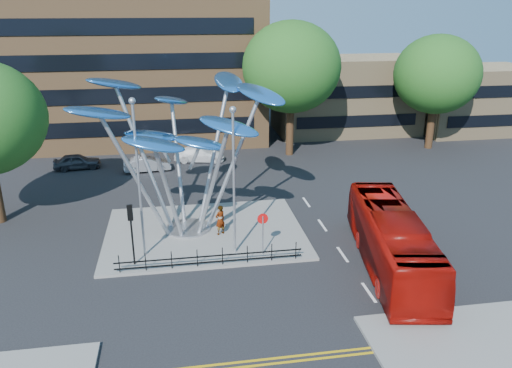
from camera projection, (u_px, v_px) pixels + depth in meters
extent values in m
plane|color=black|center=(233.00, 283.00, 25.32)|extent=(120.00, 120.00, 0.00)
cube|color=slate|center=(205.00, 232.00, 30.71)|extent=(12.00, 9.00, 0.15)
cube|color=gold|center=(250.00, 361.00, 19.75)|extent=(40.00, 0.12, 0.01)
cube|color=gold|center=(252.00, 366.00, 19.47)|extent=(40.00, 0.12, 0.01)
cube|color=tan|center=(345.00, 95.00, 54.24)|extent=(15.00, 8.00, 8.00)
cube|color=tan|center=(473.00, 99.00, 54.68)|extent=(12.00, 8.00, 7.00)
cylinder|color=black|center=(290.00, 125.00, 45.98)|extent=(0.70, 0.70, 5.72)
ellipsoid|color=#154C16|center=(291.00, 67.00, 44.22)|extent=(8.80, 8.80, 8.10)
cylinder|color=black|center=(431.00, 123.00, 48.22)|extent=(0.70, 0.70, 5.06)
ellipsoid|color=#154C16|center=(437.00, 74.00, 46.66)|extent=(8.00, 8.00, 7.36)
cylinder|color=#9EA0A5|center=(188.00, 228.00, 30.98)|extent=(2.80, 2.80, 0.12)
cylinder|color=#9EA0A5|center=(165.00, 174.00, 28.93)|extent=(0.24, 0.24, 7.80)
ellipsoid|color=#3280DA|center=(98.00, 113.00, 26.19)|extent=(3.92, 2.95, 1.39)
cylinder|color=#9EA0A5|center=(179.00, 187.00, 28.92)|extent=(0.24, 0.24, 6.40)
ellipsoid|color=#3280DA|center=(153.00, 144.00, 25.61)|extent=(3.47, 1.78, 1.31)
cylinder|color=#9EA0A5|center=(196.00, 180.00, 29.16)|extent=(0.24, 0.24, 7.00)
ellipsoid|color=#3280DA|center=(229.00, 126.00, 26.76)|extent=(3.81, 3.11, 1.36)
cylinder|color=#9EA0A5|center=(205.00, 165.00, 29.79)|extent=(0.24, 0.24, 8.20)
ellipsoid|color=#3280DA|center=(260.00, 94.00, 29.28)|extent=(3.52, 4.06, 1.44)
cylinder|color=#9EA0A5|center=(198.00, 158.00, 30.49)|extent=(0.24, 0.24, 8.60)
ellipsoid|color=#3280DA|center=(228.00, 82.00, 31.22)|extent=(2.21, 3.79, 1.39)
cylinder|color=#9EA0A5|center=(182.00, 168.00, 30.64)|extent=(0.24, 0.24, 7.40)
ellipsoid|color=#3280DA|center=(171.00, 100.00, 31.73)|extent=(3.02, 3.71, 1.34)
cylinder|color=#9EA0A5|center=(168.00, 160.00, 29.72)|extent=(0.24, 0.24, 8.80)
ellipsoid|color=#3280DA|center=(115.00, 84.00, 29.10)|extent=(3.88, 3.60, 1.42)
ellipsoid|color=#3280DA|center=(152.00, 136.00, 28.87)|extent=(3.40, 1.96, 1.13)
ellipsoid|color=#3280DA|center=(200.00, 143.00, 28.86)|extent=(3.39, 2.16, 1.11)
cylinder|color=#9EA0A5|center=(139.00, 183.00, 26.39)|extent=(0.14, 0.14, 8.50)
sphere|color=#9EA0A5|center=(132.00, 101.00, 24.90)|extent=(0.36, 0.36, 0.36)
cylinder|color=#9EA0A5|center=(234.00, 185.00, 26.77)|extent=(0.14, 0.14, 8.00)
sphere|color=#9EA0A5|center=(233.00, 110.00, 25.37)|extent=(0.36, 0.36, 0.36)
cylinder|color=black|center=(132.00, 237.00, 26.28)|extent=(0.10, 0.10, 3.20)
cube|color=black|center=(130.00, 213.00, 25.81)|extent=(0.28, 0.18, 0.85)
sphere|color=#FF0C0C|center=(130.00, 208.00, 25.71)|extent=(0.18, 0.18, 0.18)
cylinder|color=#9EA0A5|center=(263.00, 235.00, 27.50)|extent=(0.08, 0.08, 2.30)
cylinder|color=red|center=(263.00, 219.00, 27.19)|extent=(0.60, 0.04, 0.60)
cube|color=white|center=(263.00, 219.00, 27.21)|extent=(0.42, 0.03, 0.10)
cylinder|color=black|center=(119.00, 264.00, 25.81)|extent=(0.05, 0.05, 1.00)
cylinder|color=black|center=(146.00, 262.00, 26.01)|extent=(0.05, 0.05, 1.00)
cylinder|color=black|center=(172.00, 260.00, 26.22)|extent=(0.05, 0.05, 1.00)
cylinder|color=black|center=(197.00, 258.00, 26.42)|extent=(0.05, 0.05, 1.00)
cylinder|color=black|center=(222.00, 256.00, 26.63)|extent=(0.05, 0.05, 1.00)
cylinder|color=black|center=(247.00, 254.00, 26.83)|extent=(0.05, 0.05, 1.00)
cylinder|color=black|center=(272.00, 252.00, 27.04)|extent=(0.05, 0.05, 1.00)
cylinder|color=black|center=(296.00, 250.00, 27.24)|extent=(0.05, 0.05, 1.00)
cube|color=black|center=(210.00, 256.00, 26.51)|extent=(10.00, 0.06, 0.06)
cube|color=black|center=(210.00, 262.00, 26.63)|extent=(10.00, 0.06, 0.06)
imported|color=#940C06|center=(391.00, 240.00, 26.33)|extent=(4.57, 11.66, 3.17)
imported|color=gray|center=(220.00, 220.00, 30.03)|extent=(0.81, 0.74, 1.86)
imported|color=#3B3C42|center=(77.00, 161.00, 42.60)|extent=(4.03, 2.02, 1.32)
imported|color=#AEB0B6|center=(147.00, 164.00, 41.99)|extent=(4.00, 1.76, 1.28)
imported|color=white|center=(199.00, 154.00, 44.70)|extent=(4.68, 2.38, 1.30)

